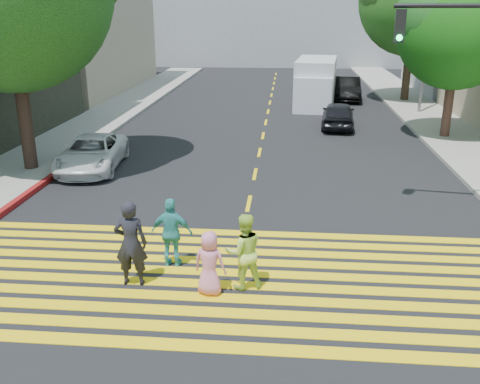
# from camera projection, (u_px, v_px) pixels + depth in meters

# --- Properties ---
(ground) EXTENTS (120.00, 120.00, 0.00)m
(ground) POSITION_uv_depth(u_px,v_px,m) (226.00, 310.00, 10.38)
(ground) COLOR black
(sidewalk_left) EXTENTS (3.00, 40.00, 0.15)m
(sidewalk_left) POSITION_uv_depth(u_px,v_px,m) (126.00, 105.00, 31.77)
(sidewalk_left) COLOR gray
(sidewalk_left) RESTS_ON ground
(sidewalk_right) EXTENTS (3.00, 60.00, 0.15)m
(sidewalk_right) POSITION_uv_depth(u_px,v_px,m) (454.00, 138.00, 23.76)
(sidewalk_right) COLOR gray
(sidewalk_right) RESTS_ON ground
(curb_red) EXTENTS (0.20, 8.00, 0.16)m
(curb_red) POSITION_uv_depth(u_px,v_px,m) (27.00, 194.00, 16.57)
(curb_red) COLOR maroon
(curb_red) RESTS_ON ground
(crosswalk) EXTENTS (13.40, 5.30, 0.01)m
(crosswalk) POSITION_uv_depth(u_px,v_px,m) (233.00, 279.00, 11.58)
(crosswalk) COLOR yellow
(crosswalk) RESTS_ON ground
(lane_line) EXTENTS (0.12, 34.40, 0.01)m
(lane_line) POSITION_uv_depth(u_px,v_px,m) (269.00, 107.00, 31.55)
(lane_line) COLOR yellow
(lane_line) RESTS_ON ground
(building_left_tan) EXTENTS (12.00, 16.00, 10.00)m
(building_left_tan) POSITION_uv_depth(u_px,v_px,m) (39.00, 16.00, 36.43)
(building_left_tan) COLOR tan
(building_left_tan) RESTS_ON ground
(backdrop_block) EXTENTS (30.00, 8.00, 12.00)m
(backdrop_block) POSITION_uv_depth(u_px,v_px,m) (279.00, 3.00, 53.59)
(backdrop_block) COLOR gray
(backdrop_block) RESTS_ON ground
(tree_right_near) EXTENTS (5.70, 5.26, 7.39)m
(tree_right_near) POSITION_uv_depth(u_px,v_px,m) (460.00, 22.00, 22.27)
(tree_right_near) COLOR #483124
(tree_right_near) RESTS_ON ground
(pedestrian_man) EXTENTS (0.71, 0.49, 1.87)m
(pedestrian_man) POSITION_uv_depth(u_px,v_px,m) (131.00, 243.00, 11.09)
(pedestrian_man) COLOR black
(pedestrian_man) RESTS_ON ground
(pedestrian_woman) EXTENTS (0.95, 0.84, 1.64)m
(pedestrian_woman) POSITION_uv_depth(u_px,v_px,m) (244.00, 251.00, 10.98)
(pedestrian_woman) COLOR #C4EA51
(pedestrian_woman) RESTS_ON ground
(pedestrian_child) EXTENTS (0.74, 0.57, 1.36)m
(pedestrian_child) POSITION_uv_depth(u_px,v_px,m) (210.00, 263.00, 10.79)
(pedestrian_child) COLOR pink
(pedestrian_child) RESTS_ON ground
(pedestrian_extra) EXTENTS (0.97, 0.45, 1.61)m
(pedestrian_extra) POSITION_uv_depth(u_px,v_px,m) (172.00, 233.00, 11.92)
(pedestrian_extra) COLOR teal
(pedestrian_extra) RESTS_ON ground
(white_sedan) EXTENTS (2.38, 4.46, 1.19)m
(white_sedan) POSITION_uv_depth(u_px,v_px,m) (92.00, 153.00, 19.24)
(white_sedan) COLOR silver
(white_sedan) RESTS_ON ground
(dark_car_near) EXTENTS (1.84, 3.90, 1.29)m
(dark_car_near) POSITION_uv_depth(u_px,v_px,m) (338.00, 115.00, 25.90)
(dark_car_near) COLOR black
(dark_car_near) RESTS_ON ground
(silver_car) EXTENTS (1.81, 4.30, 1.24)m
(silver_car) POSITION_uv_depth(u_px,v_px,m) (318.00, 84.00, 36.35)
(silver_car) COLOR slate
(silver_car) RESTS_ON ground
(dark_car_parked) EXTENTS (1.72, 4.39, 1.42)m
(dark_car_parked) POSITION_uv_depth(u_px,v_px,m) (347.00, 89.00, 33.73)
(dark_car_parked) COLOR black
(dark_car_parked) RESTS_ON ground
(white_van) EXTENTS (2.73, 5.97, 2.73)m
(white_van) POSITION_uv_depth(u_px,v_px,m) (316.00, 84.00, 31.35)
(white_van) COLOR silver
(white_van) RESTS_ON ground
(street_lamp) EXTENTS (2.00, 0.25, 8.86)m
(street_lamp) POSITION_uv_depth(u_px,v_px,m) (426.00, 17.00, 27.74)
(street_lamp) COLOR gray
(street_lamp) RESTS_ON ground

